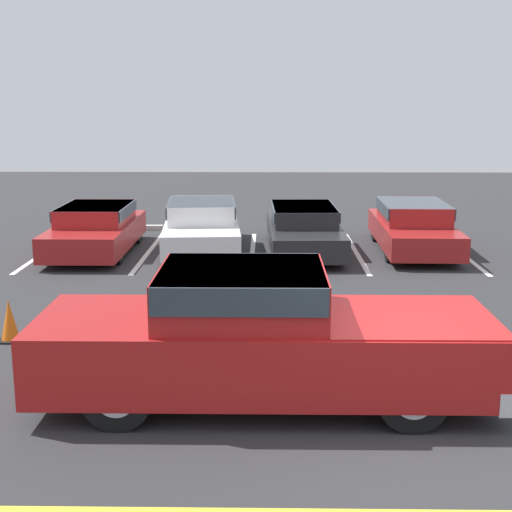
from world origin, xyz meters
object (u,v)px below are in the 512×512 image
at_px(pickup_truck, 266,336).
at_px(traffic_cone, 10,322).
at_px(parked_sedan_b, 202,224).
at_px(parked_sedan_a, 96,228).
at_px(parked_sedan_d, 413,225).
at_px(wheel_stop_curb, 130,228).
at_px(parked_sedan_c, 303,227).

bearing_deg(pickup_truck, traffic_cone, 151.14).
height_order(pickup_truck, traffic_cone, pickup_truck).
height_order(pickup_truck, parked_sedan_b, pickup_truck).
height_order(parked_sedan_a, parked_sedan_d, parked_sedan_d).
relative_size(parked_sedan_d, traffic_cone, 6.69).
bearing_deg(traffic_cone, parked_sedan_d, 42.31).
bearing_deg(pickup_truck, wheel_stop_curb, 108.24).
xyz_separation_m(pickup_truck, wheel_stop_curb, (-4.02, 12.10, -0.78)).
bearing_deg(parked_sedan_c, parked_sedan_b, -92.85).
bearing_deg(parked_sedan_d, traffic_cone, -46.47).
bearing_deg(parked_sedan_c, traffic_cone, -37.18).
height_order(parked_sedan_a, traffic_cone, parked_sedan_a).
relative_size(pickup_truck, parked_sedan_c, 1.21).
distance_m(pickup_truck, parked_sedan_c, 9.25).
relative_size(pickup_truck, parked_sedan_a, 1.32).
xyz_separation_m(parked_sedan_d, traffic_cone, (-7.74, -7.05, -0.34)).
bearing_deg(wheel_stop_curb, pickup_truck, -71.62).
relative_size(parked_sedan_a, wheel_stop_curb, 2.21).
distance_m(parked_sedan_b, parked_sedan_d, 5.33).
xyz_separation_m(parked_sedan_c, parked_sedan_d, (2.76, 0.07, 0.05)).
bearing_deg(parked_sedan_b, parked_sedan_d, 85.66).
bearing_deg(parked_sedan_c, pickup_truck, -7.45).
height_order(parked_sedan_b, parked_sedan_d, parked_sedan_b).
distance_m(parked_sedan_b, parked_sedan_c, 2.57).
height_order(parked_sedan_d, wheel_stop_curb, parked_sedan_d).
height_order(parked_sedan_b, parked_sedan_c, parked_sedan_b).
relative_size(parked_sedan_b, traffic_cone, 6.85).
relative_size(parked_sedan_b, parked_sedan_d, 1.02).
height_order(pickup_truck, parked_sedan_d, pickup_truck).
relative_size(parked_sedan_a, parked_sedan_b, 0.93).
xyz_separation_m(parked_sedan_a, wheel_stop_curb, (0.23, 3.18, -0.56)).
xyz_separation_m(parked_sedan_c, traffic_cone, (-4.98, -6.98, -0.30)).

